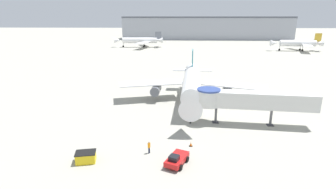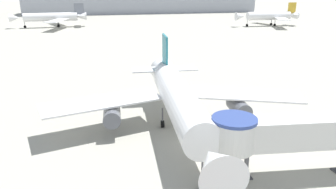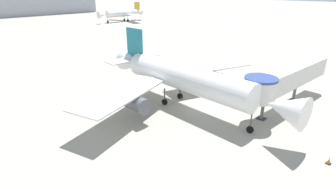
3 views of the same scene
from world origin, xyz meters
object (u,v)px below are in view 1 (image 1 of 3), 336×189
Objects in this scene: traffic_cone_near_nose at (191,144)px; ground_crew_marshaller at (149,146)px; service_container_yellow at (86,157)px; traffic_cone_apron_front at (170,163)px; traffic_cone_starboard_wing at (253,105)px; pushback_tug_red at (177,159)px; background_jet_gray_tail at (141,40)px; main_airplane at (192,84)px; background_jet_gold_tail at (299,43)px; jet_bridge at (247,100)px.

ground_crew_marshaller is at bearing -158.18° from traffic_cone_near_nose.
service_container_yellow is 3.54× the size of traffic_cone_apron_front.
ground_crew_marshaller is at bearing -133.87° from traffic_cone_starboard_wing.
traffic_cone_near_nose is (2.03, 5.08, -0.37)m from pushback_tug_red.
background_jet_gray_tail is at bearing 101.49° from traffic_cone_near_nose.
main_airplane is 113.36m from background_jet_gold_tail.
traffic_cone_near_nose is 0.03× the size of background_jet_gold_tail.
traffic_cone_near_nose is 6.40m from ground_crew_marshaller.
service_container_yellow is at bearing 177.44° from traffic_cone_apron_front.
ground_crew_marshaller reaches higher than traffic_cone_starboard_wing.
service_container_yellow is at bearing -140.19° from traffic_cone_starboard_wing.
service_container_yellow is 0.11× the size of background_jet_gold_tail.
main_airplane is 13.77m from traffic_cone_starboard_wing.
traffic_cone_starboard_wing is at bearing 168.31° from ground_crew_marshaller.
traffic_cone_near_nose is at bearing -127.28° from traffic_cone_starboard_wing.
pushback_tug_red is at bearing 7.35° from background_jet_gray_tail.
service_container_yellow is at bearing -32.14° from background_jet_gold_tail.
background_jet_gray_tail is (-27.05, 108.88, -0.17)m from main_airplane.
traffic_cone_starboard_wing is at bearing -26.47° from background_jet_gold_tail.
background_jet_gray_tail is at bearing 123.30° from pushback_tug_red.
traffic_cone_starboard_wing is 117.94m from background_jet_gray_tail.
background_jet_gray_tail reaches higher than service_container_yellow.
traffic_cone_apron_front is at bearing -28.16° from background_jet_gold_tail.
background_jet_gray_tail is (-24.19, 134.12, 3.44)m from pushback_tug_red.
ground_crew_marshaller is (8.04, 2.62, 0.35)m from service_container_yellow.
service_container_yellow is 8.47m from ground_crew_marshaller.
traffic_cone_apron_front reaches higher than traffic_cone_starboard_wing.
traffic_cone_starboard_wing is 28.51m from ground_crew_marshaller.
background_jet_gold_tail is (62.74, 94.41, -0.11)m from main_airplane.
traffic_cone_starboard_wing is at bearing 39.81° from service_container_yellow.
traffic_cone_near_nose is (-0.83, -20.16, -3.98)m from main_airplane.
ground_crew_marshaller is at bearing 168.16° from pushback_tug_red.
background_jet_gray_tail reaches higher than traffic_cone_apron_front.
background_jet_gray_tail is (-12.27, 134.03, 3.50)m from service_container_yellow.
background_jet_gray_tail reaches higher than traffic_cone_starboard_wing.
pushback_tug_red is (-2.86, -25.23, -3.61)m from main_airplane.
main_airplane reaches higher than service_container_yellow.
service_container_yellow is 14.82m from traffic_cone_near_nose.
traffic_cone_near_nose is (-10.01, -8.80, -4.16)m from jet_bridge.
service_container_yellow is (-14.78, -25.14, -3.67)m from main_airplane.
ground_crew_marshaller is (-3.88, 2.71, 0.29)m from pushback_tug_red.
service_container_yellow is at bearing -160.34° from traffic_cone_near_nose.
traffic_cone_apron_front is 1.14× the size of traffic_cone_starboard_wing.
pushback_tug_red is at bearing -124.31° from traffic_cone_starboard_wing.
background_jet_gray_tail reaches higher than jet_bridge.
jet_bridge is 118.56m from background_jet_gold_tail.
pushback_tug_red is 5.29× the size of traffic_cone_apron_front.
service_container_yellow is at bearing 2.35° from background_jet_gray_tail.
background_jet_gold_tail is at bearing 59.31° from main_airplane.
jet_bridge is at bearing 47.87° from traffic_cone_apron_front.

